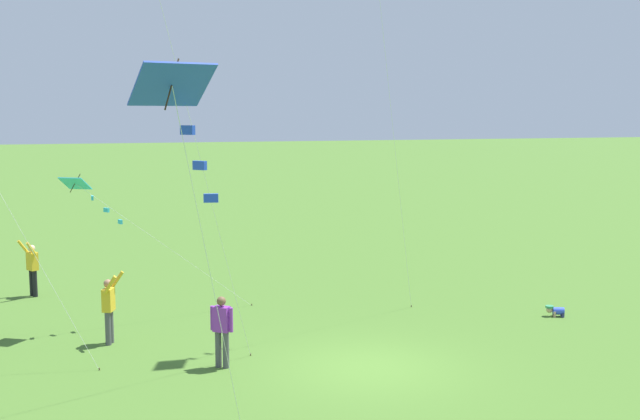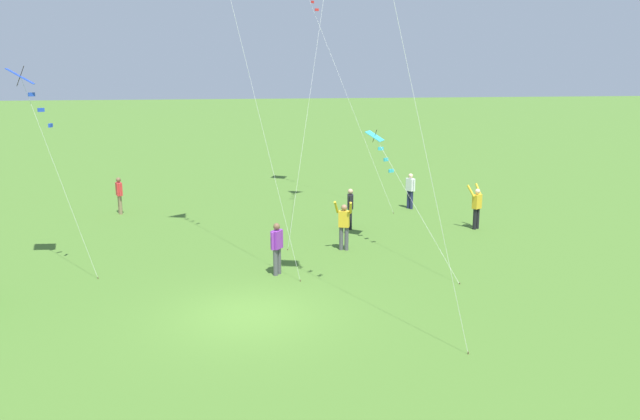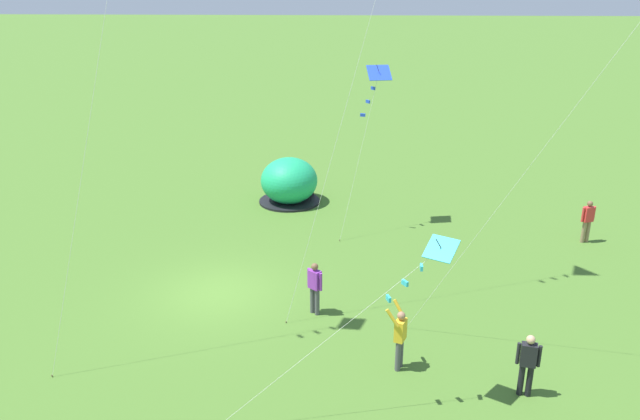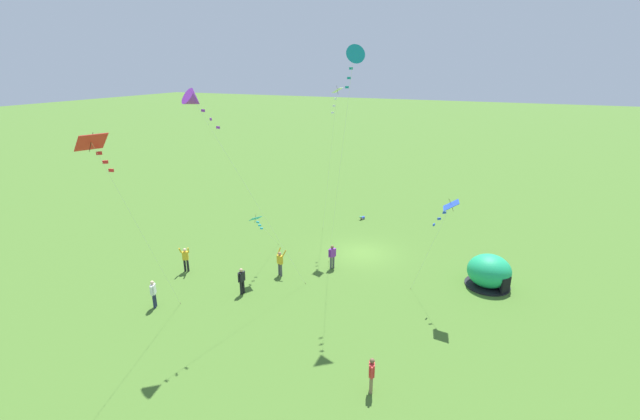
{
  "view_description": "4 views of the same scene",
  "coord_description": "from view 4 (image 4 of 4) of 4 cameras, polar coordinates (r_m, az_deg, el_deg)",
  "views": [
    {
      "loc": [
        -15.79,
        6.69,
        5.94
      ],
      "look_at": [
        1.86,
        0.59,
        3.57
      ],
      "focal_mm": 42.0,
      "sensor_mm": 36.0,
      "label": 1
    },
    {
      "loc": [
        -1.19,
        -15.98,
        6.38
      ],
      "look_at": [
        2.83,
        4.51,
        1.82
      ],
      "focal_mm": 35.0,
      "sensor_mm": 36.0,
      "label": 2
    },
    {
      "loc": [
        18.2,
        4.25,
        9.92
      ],
      "look_at": [
        -1.82,
        3.3,
        2.32
      ],
      "focal_mm": 35.0,
      "sensor_mm": 36.0,
      "label": 3
    },
    {
      "loc": [
        -8.91,
        28.28,
        13.49
      ],
      "look_at": [
        2.15,
        3.15,
        4.12
      ],
      "focal_mm": 24.0,
      "sensor_mm": 36.0,
      "label": 4
    }
  ],
  "objects": [
    {
      "name": "ground_plane",
      "position": [
        32.57,
        5.73,
        -5.73
      ],
      "size": [
        300.0,
        300.0,
        0.0
      ],
      "primitive_type": "plane",
      "color": "#477028"
    },
    {
      "name": "popup_tent",
      "position": [
        29.5,
        21.62,
        -7.65
      ],
      "size": [
        2.81,
        2.81,
        2.1
      ],
      "color": "#1EAD6B",
      "rests_on": "ground"
    },
    {
      "name": "toddler_crawling",
      "position": [
        39.37,
        5.63,
        -1.02
      ],
      "size": [
        0.41,
        0.54,
        0.32
      ],
      "color": "blue",
      "rests_on": "ground"
    },
    {
      "name": "person_arms_raised",
      "position": [
        28.85,
        -5.35,
        -6.91
      ],
      "size": [
        0.72,
        0.62,
        1.89
      ],
      "color": "#4C4C51",
      "rests_on": "ground"
    },
    {
      "name": "person_far_back",
      "position": [
        27.02,
        -10.4,
        -9.12
      ],
      "size": [
        0.31,
        0.58,
        1.72
      ],
      "color": "black",
      "rests_on": "ground"
    },
    {
      "name": "person_watching_sky",
      "position": [
        27.01,
        -21.32,
        -10.21
      ],
      "size": [
        0.39,
        0.53,
        1.72
      ],
      "color": "#1E2347",
      "rests_on": "ground"
    },
    {
      "name": "person_near_tent",
      "position": [
        29.72,
        1.64,
        -6.1
      ],
      "size": [
        0.43,
        0.47,
        1.72
      ],
      "color": "#4C4C51",
      "rests_on": "ground"
    },
    {
      "name": "person_with_toddler",
      "position": [
        30.66,
        -17.5,
        -6.14
      ],
      "size": [
        0.72,
        0.66,
        1.89
      ],
      "color": "black",
      "rests_on": "ground"
    },
    {
      "name": "person_center_field",
      "position": [
        19.7,
        6.89,
        -20.81
      ],
      "size": [
        0.35,
        0.57,
        1.72
      ],
      "color": "#8C7251",
      "rests_on": "ground"
    },
    {
      "name": "kite_blue",
      "position": [
        24.27,
        16.74,
        0.18
      ],
      "size": [
        2.54,
        1.96,
        6.64
      ],
      "color": "silver",
      "rests_on": "ground"
    },
    {
      "name": "kite_white",
      "position": [
        31.75,
        2.16,
        14.65
      ],
      "size": [
        2.52,
        2.87,
        12.06
      ],
      "color": "silver",
      "rests_on": "ground"
    },
    {
      "name": "kite_purple",
      "position": [
        21.45,
        -16.46,
        13.83
      ],
      "size": [
        3.51,
        6.48,
        12.47
      ],
      "color": "silver",
      "rests_on": "ground"
    },
    {
      "name": "kite_red",
      "position": [
        17.53,
        -27.72,
        7.15
      ],
      "size": [
        3.66,
        7.12,
        11.22
      ],
      "color": "silver",
      "rests_on": "ground"
    },
    {
      "name": "kite_teal",
      "position": [
        23.47,
        4.49,
        19.67
      ],
      "size": [
        3.6,
        4.46,
        14.47
      ],
      "color": "silver",
      "rests_on": "ground"
    },
    {
      "name": "kite_cyan",
      "position": [
        28.09,
        -8.4,
        -1.45
      ],
      "size": [
        1.78,
        5.61,
        4.39
      ],
      "color": "silver",
      "rests_on": "ground"
    }
  ]
}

